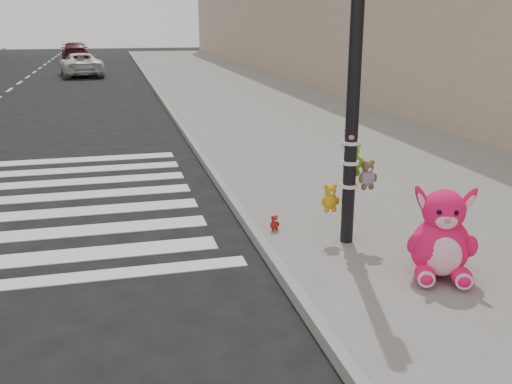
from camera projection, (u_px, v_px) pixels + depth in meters
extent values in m
plane|color=black|center=(155.00, 353.00, 5.15)|extent=(120.00, 120.00, 0.00)
cube|color=slate|center=(311.00, 127.00, 15.58)|extent=(7.00, 80.00, 0.14)
cube|color=gray|center=(185.00, 133.00, 14.78)|extent=(0.12, 80.00, 0.15)
cylinder|color=black|center=(354.00, 85.00, 6.81)|extent=(0.16, 0.16, 4.00)
cylinder|color=white|center=(349.00, 186.00, 7.17)|extent=(0.22, 0.22, 0.04)
cylinder|color=white|center=(350.00, 162.00, 7.08)|extent=(0.22, 0.22, 0.04)
cylinder|color=white|center=(351.00, 143.00, 7.01)|extent=(0.22, 0.22, 0.04)
ellipsoid|color=#FF1560|center=(425.00, 277.00, 6.13)|extent=(0.34, 0.42, 0.19)
ellipsoid|color=#FF1560|center=(461.00, 279.00, 6.08)|extent=(0.34, 0.42, 0.19)
ellipsoid|color=#FF1560|center=(440.00, 247.00, 6.31)|extent=(0.85, 0.79, 0.68)
ellipsoid|color=#F9BFD1|center=(444.00, 257.00, 6.10)|extent=(0.40, 0.26, 0.45)
sphere|color=#FF1560|center=(444.00, 210.00, 6.19)|extent=(0.61, 0.61, 0.47)
ellipsoid|color=#FF1560|center=(424.00, 203.00, 6.22)|extent=(0.34, 0.21, 0.47)
ellipsoid|color=#FF1560|center=(464.00, 205.00, 6.17)|extent=(0.34, 0.21, 0.47)
imported|color=white|center=(81.00, 64.00, 30.47)|extent=(2.56, 4.59, 1.21)
imported|color=#4F161E|center=(75.00, 51.00, 42.06)|extent=(2.15, 4.70, 1.33)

